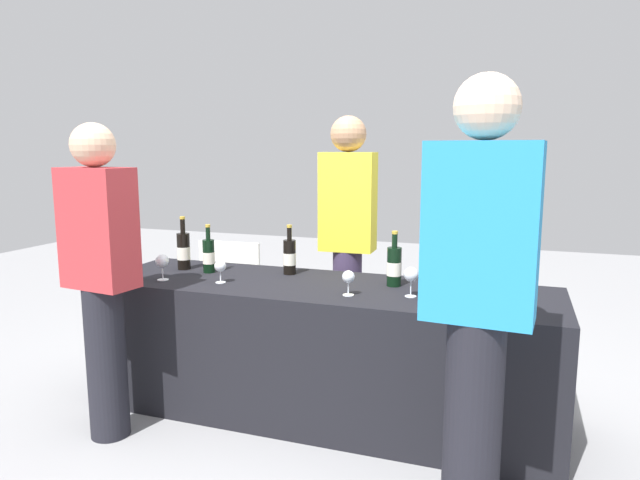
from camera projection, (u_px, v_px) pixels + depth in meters
The scene contains 15 objects.
ground_plane at pixel (320, 411), 3.23m from camera, with size 12.00×12.00×0.00m, color gray.
tasting_table at pixel (320, 349), 3.17m from camera, with size 2.56×0.75×0.75m, color black.
wine_bottle_0 at pixel (184, 251), 3.49m from camera, with size 0.08×0.08×0.33m.
wine_bottle_1 at pixel (209, 255), 3.41m from camera, with size 0.07×0.07×0.29m.
wine_bottle_2 at pixel (290, 256), 3.36m from camera, with size 0.08×0.08×0.30m.
wine_bottle_3 at pixel (394, 266), 3.07m from camera, with size 0.08×0.08×0.30m.
wine_bottle_4 at pixel (441, 269), 3.00m from camera, with size 0.08×0.08×0.30m.
wine_glass_0 at pixel (162, 262), 3.20m from camera, with size 0.08×0.08×0.15m.
wine_glass_1 at pixel (220, 267), 3.14m from camera, with size 0.07×0.07×0.13m.
wine_glass_2 at pixel (348, 278), 2.87m from camera, with size 0.06×0.06×0.13m.
wine_glass_3 at pixel (411, 275), 2.84m from camera, with size 0.08×0.08×0.15m.
server_pouring at pixel (348, 234), 3.63m from camera, with size 0.35×0.23×1.70m.
guest_0 at pixel (101, 270), 2.83m from camera, with size 0.39×0.24×1.62m.
guest_1 at pixel (478, 294), 2.07m from camera, with size 0.41×0.25×1.75m.
menu_board at pixel (230, 288), 4.57m from camera, with size 0.53×0.03×0.75m, color white.
Camera 1 is at (1.00, -2.86, 1.49)m, focal length 31.62 mm.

